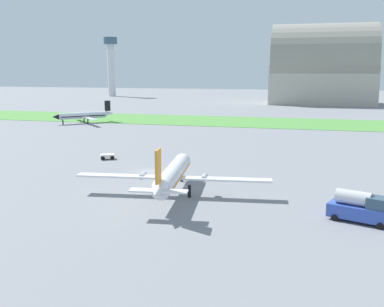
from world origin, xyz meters
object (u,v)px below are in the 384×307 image
(control_tower, at_px, (111,62))
(airplane_foreground_turboprop, at_px, (173,174))
(fuel_truck_near_gate, at_px, (362,208))
(baggage_cart_midfield, at_px, (107,156))
(airplane_taxiing_turboprop, at_px, (84,115))

(control_tower, bearing_deg, airplane_foreground_turboprop, -63.44)
(fuel_truck_near_gate, height_order, baggage_cart_midfield, fuel_truck_near_gate)
(fuel_truck_near_gate, xyz_separation_m, control_tower, (-120.50, 201.63, 18.89))
(airplane_foreground_turboprop, xyz_separation_m, fuel_truck_near_gate, (22.09, -4.75, -1.15))
(fuel_truck_near_gate, height_order, control_tower, control_tower)
(airplane_foreground_turboprop, bearing_deg, airplane_taxiing_turboprop, 28.60)
(airplane_foreground_turboprop, xyz_separation_m, airplane_taxiing_turboprop, (-48.44, 67.74, -0.37))
(fuel_truck_near_gate, bearing_deg, control_tower, 141.02)
(airplane_foreground_turboprop, distance_m, baggage_cart_midfield, 26.57)
(airplane_foreground_turboprop, distance_m, airplane_taxiing_turboprop, 83.28)
(airplane_foreground_turboprop, relative_size, baggage_cart_midfield, 8.51)
(airplane_taxiing_turboprop, height_order, baggage_cart_midfield, airplane_taxiing_turboprop)
(airplane_foreground_turboprop, xyz_separation_m, baggage_cart_midfield, (-18.12, 19.31, -2.16))
(baggage_cart_midfield, bearing_deg, airplane_taxiing_turboprop, 93.81)
(airplane_taxiing_turboprop, bearing_deg, airplane_foreground_turboprop, 81.26)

